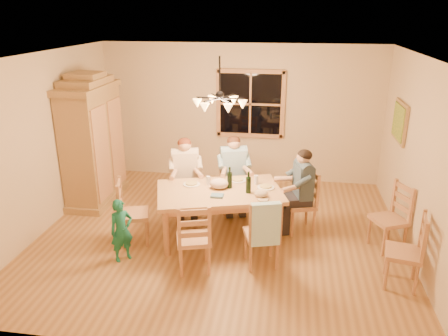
% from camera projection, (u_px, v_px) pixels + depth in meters
% --- Properties ---
extents(floor, '(5.50, 5.50, 0.00)m').
position_uv_depth(floor, '(220.00, 234.00, 6.77)').
color(floor, olive).
rests_on(floor, ground).
extents(ceiling, '(5.50, 5.00, 0.02)m').
position_uv_depth(ceiling, '(220.00, 56.00, 5.85)').
color(ceiling, white).
rests_on(ceiling, wall_back).
extents(wall_back, '(5.50, 0.02, 2.70)m').
position_uv_depth(wall_back, '(240.00, 113.00, 8.63)').
color(wall_back, beige).
rests_on(wall_back, floor).
extents(wall_left, '(0.02, 5.00, 2.70)m').
position_uv_depth(wall_left, '(44.00, 143.00, 6.70)').
color(wall_left, beige).
rests_on(wall_left, floor).
extents(wall_right, '(0.02, 5.00, 2.70)m').
position_uv_depth(wall_right, '(420.00, 161.00, 5.92)').
color(wall_right, beige).
rests_on(wall_right, floor).
extents(window, '(1.30, 0.06, 1.30)m').
position_uv_depth(window, '(250.00, 104.00, 8.50)').
color(window, black).
rests_on(window, wall_back).
extents(painting, '(0.06, 0.78, 0.64)m').
position_uv_depth(painting, '(400.00, 122.00, 6.95)').
color(painting, olive).
rests_on(painting, wall_right).
extents(chandelier, '(0.77, 0.68, 0.71)m').
position_uv_depth(chandelier, '(220.00, 102.00, 6.06)').
color(chandelier, black).
rests_on(chandelier, ceiling).
extents(armoire, '(0.66, 1.40, 2.30)m').
position_uv_depth(armoire, '(93.00, 144.00, 7.67)').
color(armoire, olive).
rests_on(armoire, floor).
extents(dining_table, '(2.07, 1.60, 0.76)m').
position_uv_depth(dining_table, '(219.00, 196.00, 6.51)').
color(dining_table, tan).
rests_on(dining_table, floor).
extents(chair_far_left, '(0.54, 0.53, 0.99)m').
position_uv_depth(chair_far_left, '(186.00, 197.00, 7.38)').
color(chair_far_left, '#BA7C52').
rests_on(chair_far_left, floor).
extents(chair_far_right, '(0.54, 0.53, 0.99)m').
position_uv_depth(chair_far_right, '(233.00, 194.00, 7.48)').
color(chair_far_right, '#BA7C52').
rests_on(chair_far_right, floor).
extents(chair_near_left, '(0.54, 0.53, 0.99)m').
position_uv_depth(chair_near_left, '(194.00, 249.00, 5.77)').
color(chair_near_left, '#BA7C52').
rests_on(chair_near_left, floor).
extents(chair_near_right, '(0.54, 0.53, 0.99)m').
position_uv_depth(chair_near_right, '(261.00, 244.00, 5.89)').
color(chair_near_right, '#BA7C52').
rests_on(chair_near_right, floor).
extents(chair_end_left, '(0.53, 0.54, 0.99)m').
position_uv_depth(chair_end_left, '(135.00, 223.00, 6.47)').
color(chair_end_left, '#BA7C52').
rests_on(chair_end_left, floor).
extents(chair_end_right, '(0.53, 0.54, 0.99)m').
position_uv_depth(chair_end_right, '(300.00, 213.00, 6.80)').
color(chair_end_right, '#BA7C52').
rests_on(chair_end_right, floor).
extents(adult_woman, '(0.49, 0.51, 0.87)m').
position_uv_depth(adult_woman, '(185.00, 167.00, 7.19)').
color(adult_woman, beige).
rests_on(adult_woman, floor).
extents(adult_plaid_man, '(0.49, 0.51, 0.87)m').
position_uv_depth(adult_plaid_man, '(234.00, 165.00, 7.30)').
color(adult_plaid_man, teal).
rests_on(adult_plaid_man, floor).
extents(adult_slate_man, '(0.51, 0.49, 0.87)m').
position_uv_depth(adult_slate_man, '(302.00, 181.00, 6.62)').
color(adult_slate_man, '#38495A').
rests_on(adult_slate_man, floor).
extents(towel, '(0.39, 0.21, 0.58)m').
position_uv_depth(towel, '(265.00, 224.00, 5.58)').
color(towel, '#B0E2EE').
rests_on(towel, chair_near_right).
extents(wine_bottle_a, '(0.08, 0.08, 0.33)m').
position_uv_depth(wine_bottle_a, '(230.00, 178.00, 6.51)').
color(wine_bottle_a, black).
rests_on(wine_bottle_a, dining_table).
extents(wine_bottle_b, '(0.08, 0.08, 0.33)m').
position_uv_depth(wine_bottle_b, '(248.00, 182.00, 6.34)').
color(wine_bottle_b, black).
rests_on(wine_bottle_b, dining_table).
extents(plate_woman, '(0.26, 0.26, 0.02)m').
position_uv_depth(plate_woman, '(191.00, 184.00, 6.67)').
color(plate_woman, white).
rests_on(plate_woman, dining_table).
extents(plate_plaid, '(0.26, 0.26, 0.02)m').
position_uv_depth(plate_plaid, '(238.00, 180.00, 6.83)').
color(plate_plaid, white).
rests_on(plate_plaid, dining_table).
extents(plate_slate, '(0.26, 0.26, 0.02)m').
position_uv_depth(plate_slate, '(266.00, 187.00, 6.56)').
color(plate_slate, white).
rests_on(plate_slate, dining_table).
extents(wine_glass_a, '(0.06, 0.06, 0.14)m').
position_uv_depth(wine_glass_a, '(208.00, 181.00, 6.65)').
color(wine_glass_a, silver).
rests_on(wine_glass_a, dining_table).
extents(wine_glass_b, '(0.06, 0.06, 0.14)m').
position_uv_depth(wine_glass_b, '(256.00, 180.00, 6.68)').
color(wine_glass_b, silver).
rests_on(wine_glass_b, dining_table).
extents(cap, '(0.20, 0.20, 0.11)m').
position_uv_depth(cap, '(261.00, 193.00, 6.22)').
color(cap, tan).
rests_on(cap, dining_table).
extents(napkin, '(0.21, 0.19, 0.03)m').
position_uv_depth(napkin, '(217.00, 196.00, 6.25)').
color(napkin, slate).
rests_on(napkin, dining_table).
extents(cloth_bundle, '(0.28, 0.22, 0.15)m').
position_uv_depth(cloth_bundle, '(219.00, 184.00, 6.52)').
color(cloth_bundle, '#C2A48D').
rests_on(cloth_bundle, dining_table).
extents(child, '(0.38, 0.38, 0.89)m').
position_uv_depth(child, '(122.00, 230.00, 5.96)').
color(child, '#19725B').
rests_on(child, floor).
extents(chair_spare_front, '(0.49, 0.51, 0.99)m').
position_uv_depth(chair_spare_front, '(402.00, 263.00, 5.45)').
color(chair_spare_front, '#BA7C52').
rests_on(chair_spare_front, floor).
extents(chair_spare_back, '(0.57, 0.58, 0.99)m').
position_uv_depth(chair_spare_back, '(387.00, 229.00, 6.29)').
color(chair_spare_back, '#BA7C52').
rests_on(chair_spare_back, floor).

